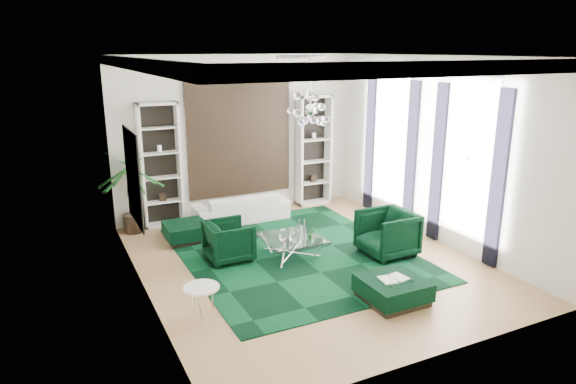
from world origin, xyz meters
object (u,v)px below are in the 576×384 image
armchair_right (387,233)px  side_table (202,303)px  ottoman_front (393,290)px  palm (130,179)px  coffee_table (292,247)px  armchair_left (229,241)px  sofa (241,207)px  ottoman_side (186,232)px

armchair_right → side_table: bearing=-78.4°
armchair_right → ottoman_front: 1.95m
armchair_right → palm: size_ratio=0.41×
armchair_right → side_table: (-3.98, -0.82, -0.19)m
side_table → coffee_table: bearing=34.6°
armchair_right → side_table: armchair_right is taller
armchair_right → ottoman_front: (-1.07, -1.61, -0.26)m
armchair_left → armchair_right: size_ratio=0.86×
armchair_left → ottoman_front: (1.78, -2.73, -0.19)m
side_table → ottoman_front: bearing=-15.2°
armchair_right → ottoman_front: bearing=-33.7°
armchair_left → palm: 2.88m
ottoman_front → palm: palm is taller
sofa → armchair_right: 3.69m
ottoman_side → armchair_left: bearing=-71.2°
sofa → ottoman_front: 4.88m
coffee_table → side_table: size_ratio=2.08×
armchair_left → sofa: bearing=-26.4°
side_table → palm: palm is taller
armchair_left → side_table: armchair_left is taller
sofa → side_table: bearing=61.8°
armchair_right → ottoman_front: size_ratio=1.03×
sofa → ottoman_front: size_ratio=2.33×
armchair_left → side_table: (-1.12, -1.94, -0.13)m
side_table → palm: 4.46m
sofa → ottoman_side: size_ratio=2.61×
ottoman_side → side_table: side_table is taller
sofa → coffee_table: size_ratio=1.98×
ottoman_side → palm: bearing=130.6°
side_table → armchair_right: bearing=11.6°
coffee_table → side_table: bearing=-145.4°
sofa → palm: size_ratio=0.92×
armchair_left → coffee_table: (1.16, -0.36, -0.19)m
ottoman_side → armchair_right: bearing=-37.0°
ottoman_front → side_table: (-2.90, 0.79, 0.07)m
coffee_table → side_table: side_table is taller
armchair_right → side_table: size_ratio=1.83×
sofa → armchair_right: (1.82, -3.21, 0.12)m
ottoman_front → palm: (-3.14, 5.14, 1.01)m
armchair_right → sofa: bearing=-150.5°
armchair_right → coffee_table: bearing=-114.2°
armchair_right → coffee_table: size_ratio=0.88×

